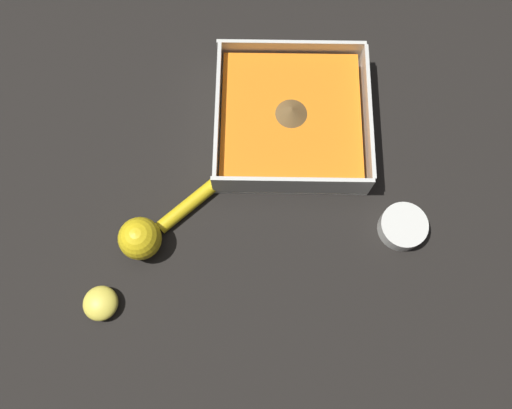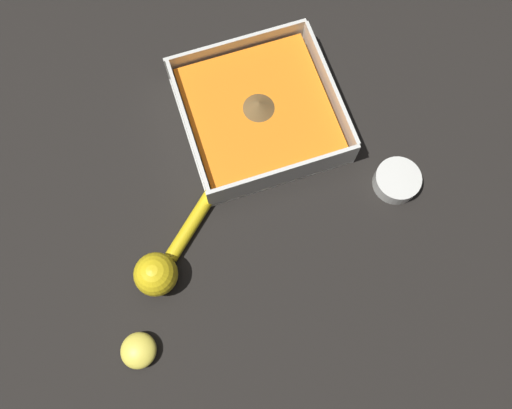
{
  "view_description": "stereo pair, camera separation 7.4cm",
  "coord_description": "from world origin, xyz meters",
  "px_view_note": "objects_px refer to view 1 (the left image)",
  "views": [
    {
      "loc": [
        -0.05,
        -0.35,
        0.74
      ],
      "look_at": [
        -0.05,
        -0.13,
        0.03
      ],
      "focal_mm": 35.0,
      "sensor_mm": 36.0,
      "label": 1
    },
    {
      "loc": [
        -0.12,
        -0.34,
        0.74
      ],
      "look_at": [
        -0.05,
        -0.13,
        0.03
      ],
      "focal_mm": 35.0,
      "sensor_mm": 36.0,
      "label": 2
    }
  ],
  "objects_px": {
    "square_dish": "(292,119)",
    "lemon_squeezer": "(150,232)",
    "lemon_half": "(101,303)",
    "spice_bowl": "(402,227)"
  },
  "relations": [
    {
      "from": "square_dish",
      "to": "lemon_squeezer",
      "type": "relative_size",
      "value": 1.53
    },
    {
      "from": "spice_bowl",
      "to": "lemon_squeezer",
      "type": "height_order",
      "value": "lemon_squeezer"
    },
    {
      "from": "lemon_squeezer",
      "to": "lemon_half",
      "type": "height_order",
      "value": "lemon_squeezer"
    },
    {
      "from": "lemon_half",
      "to": "spice_bowl",
      "type": "bearing_deg",
      "value": 15.19
    },
    {
      "from": "lemon_squeezer",
      "to": "lemon_half",
      "type": "bearing_deg",
      "value": 15.58
    },
    {
      "from": "square_dish",
      "to": "lemon_squeezer",
      "type": "distance_m",
      "value": 0.28
    },
    {
      "from": "square_dish",
      "to": "spice_bowl",
      "type": "xyz_separation_m",
      "value": [
        0.17,
        -0.17,
        -0.01
      ]
    },
    {
      "from": "square_dish",
      "to": "lemon_squeezer",
      "type": "xyz_separation_m",
      "value": [
        -0.21,
        -0.19,
        0.01
      ]
    },
    {
      "from": "spice_bowl",
      "to": "lemon_squeezer",
      "type": "xyz_separation_m",
      "value": [
        -0.38,
        -0.02,
        0.02
      ]
    },
    {
      "from": "spice_bowl",
      "to": "lemon_half",
      "type": "xyz_separation_m",
      "value": [
        -0.44,
        -0.12,
        0.0
      ]
    }
  ]
}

